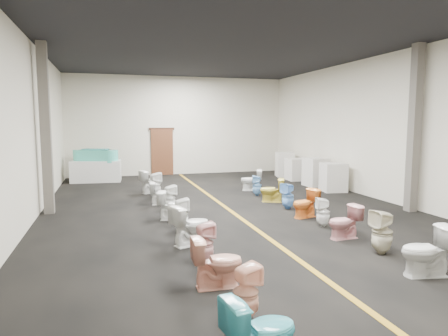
{
  "coord_description": "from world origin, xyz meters",
  "views": [
    {
      "loc": [
        -3.2,
        -10.41,
        2.45
      ],
      "look_at": [
        0.14,
        1.0,
        1.06
      ],
      "focal_mm": 32.0,
      "sensor_mm": 36.0,
      "label": 1
    }
  ],
  "objects_px": {
    "display_table": "(96,171)",
    "toilet_left_3": "(204,243)",
    "toilet_right_2": "(382,232)",
    "toilet_right_8": "(257,185)",
    "appliance_crate_d": "(285,164)",
    "toilet_left_0": "(260,332)",
    "toilet_left_8": "(161,193)",
    "toilet_right_6": "(288,196)",
    "toilet_left_5": "(181,215)",
    "appliance_crate_a": "(333,177)",
    "toilet_left_10": "(152,182)",
    "appliance_crate_c": "(297,169)",
    "toilet_left_6": "(173,206)",
    "toilet_right_7": "(272,190)",
    "toilet_right_1": "(427,251)",
    "toilet_right_4": "(323,212)",
    "bathtub": "(96,156)",
    "toilet_right_3": "(344,222)",
    "toilet_left_2": "(217,262)",
    "toilet_left_9": "(155,185)",
    "toilet_right_5": "(305,203)",
    "toilet_right_9": "(251,180)",
    "toilet_left_1": "(246,292)",
    "toilet_left_7": "(170,198)",
    "appliance_crate_b": "(316,172)"
  },
  "relations": [
    {
      "from": "toilet_right_4",
      "to": "toilet_right_6",
      "type": "relative_size",
      "value": 0.92
    },
    {
      "from": "toilet_right_7",
      "to": "toilet_left_8",
      "type": "bearing_deg",
      "value": -76.46
    },
    {
      "from": "toilet_left_0",
      "to": "toilet_right_6",
      "type": "height_order",
      "value": "toilet_left_0"
    },
    {
      "from": "toilet_right_7",
      "to": "appliance_crate_b",
      "type": "bearing_deg",
      "value": 153.42
    },
    {
      "from": "appliance_crate_a",
      "to": "toilet_left_10",
      "type": "bearing_deg",
      "value": 166.61
    },
    {
      "from": "appliance_crate_b",
      "to": "toilet_right_6",
      "type": "xyz_separation_m",
      "value": [
        -2.78,
        -3.42,
        -0.16
      ]
    },
    {
      "from": "appliance_crate_c",
      "to": "toilet_right_7",
      "type": "bearing_deg",
      "value": -125.37
    },
    {
      "from": "toilet_left_1",
      "to": "toilet_left_5",
      "type": "xyz_separation_m",
      "value": [
        -0.05,
        4.24,
        0.02
      ]
    },
    {
      "from": "appliance_crate_c",
      "to": "toilet_left_6",
      "type": "xyz_separation_m",
      "value": [
        -6.09,
        -5.36,
        -0.09
      ]
    },
    {
      "from": "toilet_right_8",
      "to": "toilet_left_5",
      "type": "bearing_deg",
      "value": -21.76
    },
    {
      "from": "bathtub",
      "to": "appliance_crate_c",
      "type": "bearing_deg",
      "value": 8.0
    },
    {
      "from": "appliance_crate_a",
      "to": "appliance_crate_c",
      "type": "height_order",
      "value": "appliance_crate_a"
    },
    {
      "from": "appliance_crate_b",
      "to": "toilet_left_1",
      "type": "relative_size",
      "value": 1.51
    },
    {
      "from": "toilet_right_3",
      "to": "toilet_right_9",
      "type": "relative_size",
      "value": 0.94
    },
    {
      "from": "toilet_right_1",
      "to": "toilet_right_4",
      "type": "height_order",
      "value": "toilet_right_1"
    },
    {
      "from": "toilet_right_3",
      "to": "toilet_right_5",
      "type": "distance_m",
      "value": 1.92
    },
    {
      "from": "appliance_crate_d",
      "to": "toilet_left_0",
      "type": "height_order",
      "value": "appliance_crate_d"
    },
    {
      "from": "appliance_crate_a",
      "to": "toilet_left_8",
      "type": "relative_size",
      "value": 1.47
    },
    {
      "from": "toilet_left_0",
      "to": "toilet_right_3",
      "type": "height_order",
      "value": "toilet_left_0"
    },
    {
      "from": "toilet_left_2",
      "to": "toilet_right_4",
      "type": "height_order",
      "value": "toilet_left_2"
    },
    {
      "from": "appliance_crate_d",
      "to": "toilet_left_8",
      "type": "bearing_deg",
      "value": -143.14
    },
    {
      "from": "appliance_crate_d",
      "to": "toilet_right_6",
      "type": "bearing_deg",
      "value": -114.16
    },
    {
      "from": "toilet_right_2",
      "to": "toilet_right_4",
      "type": "xyz_separation_m",
      "value": [
        -0.05,
        2.04,
        -0.07
      ]
    },
    {
      "from": "toilet_right_5",
      "to": "appliance_crate_b",
      "type": "bearing_deg",
      "value": 132.49
    },
    {
      "from": "toilet_left_2",
      "to": "toilet_left_3",
      "type": "height_order",
      "value": "toilet_left_2"
    },
    {
      "from": "display_table",
      "to": "toilet_left_5",
      "type": "bearing_deg",
      "value": -76.43
    },
    {
      "from": "toilet_left_6",
      "to": "toilet_right_7",
      "type": "height_order",
      "value": "toilet_right_7"
    },
    {
      "from": "toilet_right_5",
      "to": "toilet_right_9",
      "type": "xyz_separation_m",
      "value": [
        0.06,
        4.16,
        0.02
      ]
    },
    {
      "from": "toilet_left_1",
      "to": "toilet_left_5",
      "type": "height_order",
      "value": "toilet_left_5"
    },
    {
      "from": "toilet_left_1",
      "to": "toilet_left_2",
      "type": "distance_m",
      "value": 1.05
    },
    {
      "from": "toilet_right_2",
      "to": "toilet_right_8",
      "type": "height_order",
      "value": "toilet_right_2"
    },
    {
      "from": "toilet_left_2",
      "to": "appliance_crate_c",
      "type": "bearing_deg",
      "value": -30.63
    },
    {
      "from": "appliance_crate_a",
      "to": "toilet_right_8",
      "type": "distance_m",
      "value": 2.88
    },
    {
      "from": "display_table",
      "to": "toilet_left_3",
      "type": "distance_m",
      "value": 10.7
    },
    {
      "from": "toilet_left_0",
      "to": "appliance_crate_d",
      "type": "bearing_deg",
      "value": -34.73
    },
    {
      "from": "toilet_left_3",
      "to": "toilet_right_8",
      "type": "distance_m",
      "value": 6.53
    },
    {
      "from": "toilet_right_7",
      "to": "toilet_right_8",
      "type": "height_order",
      "value": "toilet_right_7"
    },
    {
      "from": "display_table",
      "to": "toilet_left_7",
      "type": "xyz_separation_m",
      "value": [
        2.07,
        -6.28,
        -0.07
      ]
    },
    {
      "from": "toilet_right_1",
      "to": "toilet_right_3",
      "type": "relative_size",
      "value": 1.15
    },
    {
      "from": "toilet_right_2",
      "to": "toilet_right_3",
      "type": "relative_size",
      "value": 1.17
    },
    {
      "from": "appliance_crate_c",
      "to": "toilet_left_5",
      "type": "relative_size",
      "value": 1.22
    },
    {
      "from": "toilet_left_1",
      "to": "toilet_left_6",
      "type": "relative_size",
      "value": 0.98
    },
    {
      "from": "toilet_left_9",
      "to": "toilet_left_6",
      "type": "bearing_deg",
      "value": 170.24
    },
    {
      "from": "toilet_left_9",
      "to": "appliance_crate_a",
      "type": "bearing_deg",
      "value": -106.32
    },
    {
      "from": "toilet_left_9",
      "to": "toilet_right_3",
      "type": "height_order",
      "value": "toilet_left_9"
    },
    {
      "from": "appliance_crate_a",
      "to": "toilet_left_0",
      "type": "height_order",
      "value": "appliance_crate_a"
    },
    {
      "from": "toilet_right_3",
      "to": "toilet_right_4",
      "type": "height_order",
      "value": "toilet_right_3"
    },
    {
      "from": "appliance_crate_b",
      "to": "toilet_left_9",
      "type": "xyz_separation_m",
      "value": [
        -6.17,
        -0.67,
        -0.13
      ]
    },
    {
      "from": "toilet_left_2",
      "to": "toilet_left_10",
      "type": "xyz_separation_m",
      "value": [
        -0.08,
        8.24,
        0.01
      ]
    },
    {
      "from": "bathtub",
      "to": "toilet_right_1",
      "type": "height_order",
      "value": "bathtub"
    }
  ]
}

